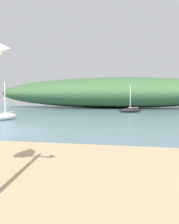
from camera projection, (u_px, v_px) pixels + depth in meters
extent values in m
plane|color=slate|center=(11.00, 132.00, 13.37)|extent=(120.00, 120.00, 0.00)
ellipsoid|color=#3D6038|center=(112.00, 93.00, 45.40)|extent=(46.53, 15.50, 5.85)
cone|color=silver|center=(3.00, 49.00, 3.43)|extent=(0.25, 0.24, 0.24)
ellipsoid|color=black|center=(130.00, 110.00, 30.93)|extent=(3.26, 1.93, 0.59)
cylinder|color=silver|center=(130.00, 98.00, 30.82)|extent=(0.08, 0.08, 3.15)
cylinder|color=silver|center=(134.00, 108.00, 30.95)|extent=(1.34, 0.48, 0.06)
ellipsoid|color=white|center=(5.00, 116.00, 20.67)|extent=(1.58, 2.63, 0.62)
cylinder|color=silver|center=(5.00, 99.00, 20.57)|extent=(0.08, 0.08, 2.92)
cylinder|color=silver|center=(9.00, 112.00, 20.97)|extent=(0.41, 1.08, 0.06)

